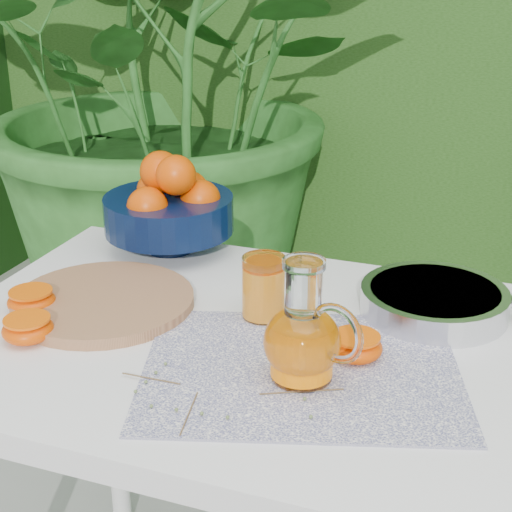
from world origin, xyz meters
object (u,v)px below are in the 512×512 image
(white_table, at_px, (252,382))
(cutting_board, at_px, (104,302))
(saute_pan, at_px, (437,300))
(fruit_bowl, at_px, (170,206))
(juice_pitcher, at_px, (303,339))

(white_table, relative_size, cutting_board, 3.26)
(cutting_board, xyz_separation_m, saute_pan, (0.53, 0.17, 0.01))
(white_table, height_order, fruit_bowl, fruit_bowl)
(cutting_board, height_order, fruit_bowl, fruit_bowl)
(fruit_bowl, xyz_separation_m, juice_pitcher, (0.39, -0.38, -0.03))
(cutting_board, bearing_deg, white_table, -2.78)
(white_table, relative_size, saute_pan, 2.28)
(juice_pitcher, bearing_deg, saute_pan, 61.93)
(fruit_bowl, distance_m, saute_pan, 0.55)
(juice_pitcher, height_order, saute_pan, juice_pitcher)
(white_table, bearing_deg, juice_pitcher, -40.22)
(fruit_bowl, bearing_deg, cutting_board, -88.69)
(cutting_board, distance_m, fruit_bowl, 0.29)
(cutting_board, bearing_deg, juice_pitcher, -15.70)
(fruit_bowl, bearing_deg, saute_pan, -11.42)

